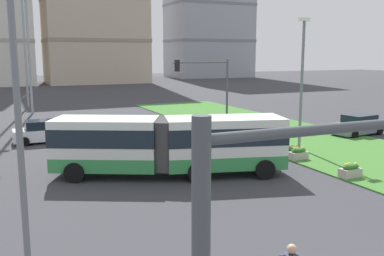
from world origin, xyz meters
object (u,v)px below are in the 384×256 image
at_px(streetlight_median, 302,78).
at_px(car_white_van, 45,132).
at_px(flower_planter_3, 350,170).
at_px(car_grey_wagon, 358,125).
at_px(traffic_light_far_right, 209,84).
at_px(streetlight_left, 16,88).
at_px(articulated_bus, 170,144).
at_px(flower_planter_4, 298,153).
at_px(flower_planter_5, 293,152).

bearing_deg(streetlight_median, car_white_van, 147.53).
bearing_deg(car_white_van, flower_planter_3, -50.85).
distance_m(car_grey_wagon, traffic_light_far_right, 12.21).
relative_size(car_white_van, car_grey_wagon, 0.95).
relative_size(car_grey_wagon, traffic_light_far_right, 0.79).
distance_m(car_grey_wagon, streetlight_median, 8.83).
xyz_separation_m(car_white_van, car_grey_wagon, (22.43, -7.04, 0.00)).
bearing_deg(streetlight_left, car_white_van, 82.86).
relative_size(car_white_van, streetlight_left, 0.45).
relative_size(articulated_bus, flower_planter_4, 10.77).
distance_m(flower_planter_4, traffic_light_far_right, 9.00).
distance_m(car_white_van, streetlight_left, 20.33).
xyz_separation_m(car_grey_wagon, streetlight_median, (-7.54, -2.44, 3.91)).
relative_size(car_white_van, flower_planter_3, 4.00).
relative_size(articulated_bus, flower_planter_5, 10.77).
relative_size(articulated_bus, streetlight_median, 1.40).
xyz_separation_m(flower_planter_4, streetlight_median, (1.90, 2.35, 4.23)).
height_order(car_white_van, flower_planter_3, car_white_van).
height_order(flower_planter_5, streetlight_left, streetlight_left).
bearing_deg(flower_planter_4, streetlight_left, -153.15).
height_order(car_grey_wagon, streetlight_median, streetlight_median).
bearing_deg(articulated_bus, flower_planter_5, 2.47).
bearing_deg(flower_planter_3, car_white_van, 129.15).
height_order(car_grey_wagon, streetlight_left, streetlight_left).
xyz_separation_m(flower_planter_4, traffic_light_far_right, (-1.87, 8.03, 3.62)).
bearing_deg(car_white_van, flower_planter_4, -42.32).
height_order(traffic_light_far_right, streetlight_left, streetlight_left).
bearing_deg(flower_planter_3, flower_planter_4, 90.00).
bearing_deg(streetlight_median, flower_planter_4, -128.91).
xyz_separation_m(articulated_bus, streetlight_median, (9.94, 2.15, 3.01)).
height_order(flower_planter_4, flower_planter_5, same).
bearing_deg(flower_planter_3, streetlight_median, 73.66).
bearing_deg(articulated_bus, car_grey_wagon, 14.72).
distance_m(articulated_bus, flower_planter_3, 9.21).
height_order(traffic_light_far_right, streetlight_median, streetlight_median).
bearing_deg(car_grey_wagon, car_white_van, 162.58).
bearing_deg(traffic_light_far_right, flower_planter_3, -81.27).
xyz_separation_m(articulated_bus, flower_planter_5, (8.04, 0.35, -1.23)).
relative_size(car_white_van, streetlight_median, 0.52).
height_order(car_white_van, traffic_light_far_right, traffic_light_far_right).
height_order(flower_planter_3, flower_planter_4, same).
xyz_separation_m(flower_planter_5, streetlight_median, (1.90, 1.80, 4.23)).
distance_m(streetlight_left, streetlight_median, 20.13).
height_order(flower_planter_5, traffic_light_far_right, traffic_light_far_right).
bearing_deg(traffic_light_far_right, car_white_van, 161.12).
bearing_deg(car_white_van, articulated_bus, -66.92).
distance_m(flower_planter_3, traffic_light_far_right, 12.82).
distance_m(car_white_van, flower_planter_5, 17.21).
bearing_deg(flower_planter_3, streetlight_left, -166.54).
bearing_deg(car_white_van, streetlight_left, -97.14).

